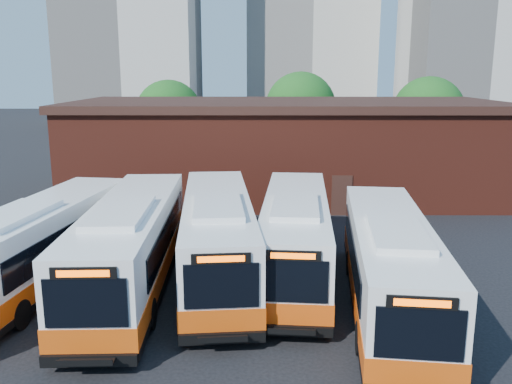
{
  "coord_description": "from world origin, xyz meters",
  "views": [
    {
      "loc": [
        -1.83,
        -17.04,
        8.28
      ],
      "look_at": [
        -1.98,
        5.41,
        3.3
      ],
      "focal_mm": 38.0,
      "sensor_mm": 36.0,
      "label": 1
    }
  ],
  "objects_px": {
    "bus_midwest": "(218,240)",
    "bus_mideast": "(295,238)",
    "bus_farwest": "(38,250)",
    "bus_west": "(131,248)",
    "bus_east": "(389,268)",
    "transit_worker": "(384,337)"
  },
  "relations": [
    {
      "from": "bus_midwest",
      "to": "bus_mideast",
      "type": "bearing_deg",
      "value": 0.97
    },
    {
      "from": "bus_farwest",
      "to": "bus_mideast",
      "type": "bearing_deg",
      "value": 16.53
    },
    {
      "from": "bus_midwest",
      "to": "bus_west",
      "type": "bearing_deg",
      "value": -165.25
    },
    {
      "from": "bus_west",
      "to": "bus_midwest",
      "type": "height_order",
      "value": "bus_west"
    },
    {
      "from": "bus_west",
      "to": "bus_east",
      "type": "xyz_separation_m",
      "value": [
        9.54,
        -1.85,
        -0.08
      ]
    },
    {
      "from": "bus_farwest",
      "to": "bus_midwest",
      "type": "xyz_separation_m",
      "value": [
        6.89,
        1.19,
        0.03
      ]
    },
    {
      "from": "bus_west",
      "to": "transit_worker",
      "type": "relative_size",
      "value": 7.4
    },
    {
      "from": "bus_mideast",
      "to": "transit_worker",
      "type": "bearing_deg",
      "value": -69.46
    },
    {
      "from": "bus_west",
      "to": "bus_mideast",
      "type": "xyz_separation_m",
      "value": [
        6.44,
        1.55,
        -0.07
      ]
    },
    {
      "from": "bus_farwest",
      "to": "transit_worker",
      "type": "height_order",
      "value": "bus_farwest"
    },
    {
      "from": "bus_west",
      "to": "bus_midwest",
      "type": "bearing_deg",
      "value": 18.03
    },
    {
      "from": "bus_west",
      "to": "bus_east",
      "type": "height_order",
      "value": "bus_west"
    },
    {
      "from": "bus_east",
      "to": "transit_worker",
      "type": "bearing_deg",
      "value": -98.15
    },
    {
      "from": "bus_farwest",
      "to": "bus_east",
      "type": "distance_m",
      "value": 13.3
    },
    {
      "from": "transit_worker",
      "to": "bus_mideast",
      "type": "bearing_deg",
      "value": -0.04
    },
    {
      "from": "bus_west",
      "to": "bus_mideast",
      "type": "distance_m",
      "value": 6.62
    },
    {
      "from": "bus_east",
      "to": "bus_midwest",
      "type": "bearing_deg",
      "value": 160.67
    },
    {
      "from": "bus_farwest",
      "to": "bus_mideast",
      "type": "xyz_separation_m",
      "value": [
        10.07,
        1.55,
        -0.01
      ]
    },
    {
      "from": "bus_west",
      "to": "bus_midwest",
      "type": "distance_m",
      "value": 3.47
    },
    {
      "from": "bus_midwest",
      "to": "bus_mideast",
      "type": "distance_m",
      "value": 3.2
    },
    {
      "from": "bus_west",
      "to": "bus_mideast",
      "type": "relative_size",
      "value": 1.04
    },
    {
      "from": "bus_midwest",
      "to": "transit_worker",
      "type": "relative_size",
      "value": 7.31
    }
  ]
}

